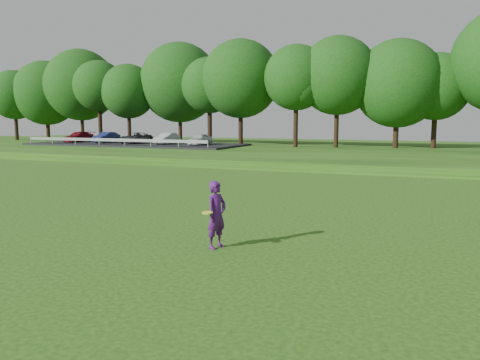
% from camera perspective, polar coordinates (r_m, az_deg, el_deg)
% --- Properties ---
extents(ground, '(140.00, 140.00, 0.00)m').
position_cam_1_polar(ground, '(12.69, -9.77, -8.31)').
color(ground, '#1D470D').
rests_on(ground, ground).
extents(berm, '(130.00, 30.00, 0.60)m').
position_cam_1_polar(berm, '(44.87, 14.21, 3.20)').
color(berm, '#1D470D').
rests_on(berm, ground).
extents(walking_path, '(130.00, 1.60, 0.04)m').
position_cam_1_polar(walking_path, '(31.17, 10.34, 1.04)').
color(walking_path, gray).
rests_on(walking_path, ground).
extents(treeline, '(104.00, 7.00, 15.00)m').
position_cam_1_polar(treeline, '(48.95, 15.22, 12.64)').
color(treeline, '#104511').
rests_on(treeline, berm).
extents(parking_lot, '(24.00, 9.00, 1.38)m').
position_cam_1_polar(parking_lot, '(53.05, -12.92, 4.64)').
color(parking_lot, black).
rests_on(parking_lot, berm).
extents(woman, '(0.59, 0.96, 1.80)m').
position_cam_1_polar(woman, '(12.44, -2.88, -4.24)').
color(woman, '#501667').
rests_on(woman, ground).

